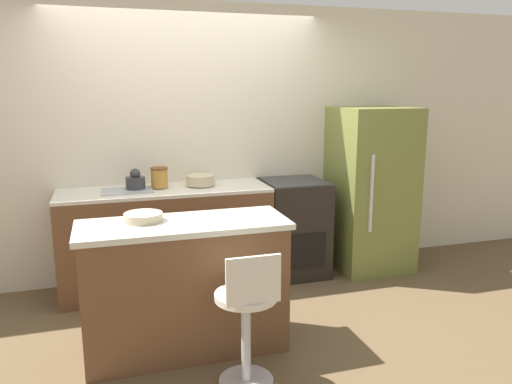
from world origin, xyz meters
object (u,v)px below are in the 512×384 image
Objects in this scene: refrigerator at (371,189)px; kettle at (135,181)px; oven_range at (294,228)px; mixing_bowl at (201,180)px; stool_chair at (247,320)px.

refrigerator is 8.97× the size of kettle.
mixing_bowl reaches higher than oven_range.
refrigerator is 6.28× the size of mixing_bowl.
oven_range is 0.58× the size of refrigerator.
kettle is at bearing 177.49° from refrigerator.
oven_range is at bearing -1.83° from kettle.
refrigerator is 2.31m from kettle.
oven_range is 5.17× the size of kettle.
mixing_bowl is at bearing 177.00° from oven_range.
stool_chair is (-1.78, -1.66, -0.38)m from refrigerator.
refrigerator is 1.72m from mixing_bowl.
kettle is at bearing 106.43° from stool_chair.
stool_chair is 3.43× the size of mixing_bowl.
mixing_bowl is at bearing 0.00° from kettle.
kettle is (-0.52, 1.76, 0.57)m from stool_chair.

